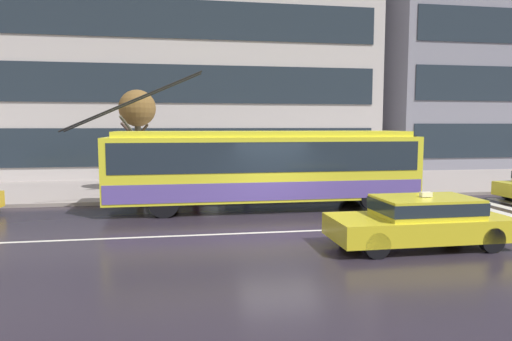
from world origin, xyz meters
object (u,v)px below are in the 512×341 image
bus_shelter (183,148)px  pedestrian_at_shelter (198,157)px  trolleybus (264,166)px  pedestrian_approaching_curb (246,158)px  street_tree_bare (137,111)px  taxi_oncoming_near (421,219)px

bus_shelter → pedestrian_at_shelter: (0.57, -1.29, -0.32)m
bus_shelter → pedestrian_at_shelter: bearing=-66.0°
trolleybus → pedestrian_at_shelter: size_ratio=6.34×
pedestrian_at_shelter → pedestrian_approaching_curb: (2.07, 0.20, -0.09)m
pedestrian_at_shelter → street_tree_bare: size_ratio=0.44×
trolleybus → pedestrian_approaching_curb: 2.84m
pedestrian_approaching_curb → pedestrian_at_shelter: bearing=-174.6°
pedestrian_at_shelter → pedestrian_approaching_curb: bearing=5.4°
pedestrian_at_shelter → taxi_oncoming_near: bearing=-58.2°
pedestrian_approaching_curb → taxi_oncoming_near: bearing=-69.8°
trolleybus → pedestrian_at_shelter: bearing=131.7°
trolleybus → taxi_oncoming_near: trolleybus is taller
bus_shelter → street_tree_bare: bearing=165.4°
taxi_oncoming_near → pedestrian_at_shelter: size_ratio=2.25×
bus_shelter → pedestrian_approaching_curb: 2.89m
pedestrian_approaching_curb → street_tree_bare: (-4.63, 1.61, 2.04)m
trolleybus → bus_shelter: (-2.91, 3.92, 0.49)m
taxi_oncoming_near → street_tree_bare: bearing=127.2°
trolleybus → pedestrian_approaching_curb: bearing=95.5°
taxi_oncoming_near → pedestrian_approaching_curb: bearing=110.2°
bus_shelter → trolleybus: bearing=-53.4°
taxi_oncoming_near → street_tree_bare: size_ratio=1.00×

